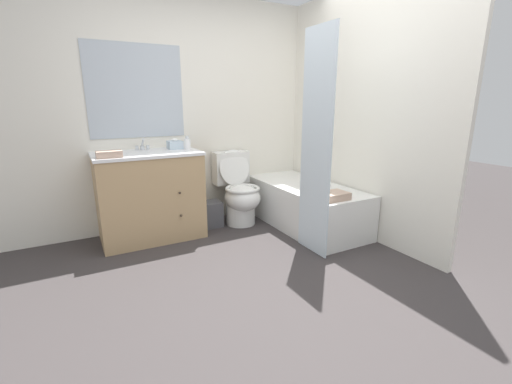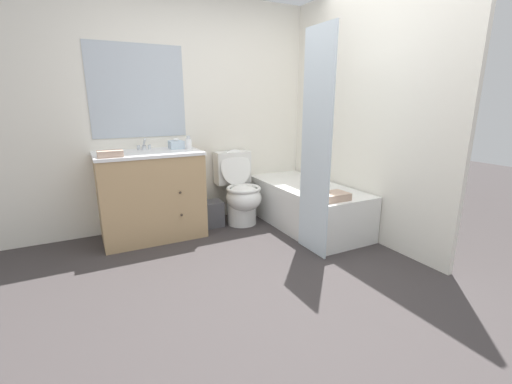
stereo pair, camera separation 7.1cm
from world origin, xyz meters
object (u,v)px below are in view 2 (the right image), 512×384
Objects in this scene: sink_faucet at (144,146)px; bathtub at (306,205)px; wastebasket at (211,214)px; bath_towel_folded at (332,197)px; toilet at (240,192)px; hand_towel_folded at (110,154)px; tissue_box at (176,144)px; soap_dispenser at (189,143)px; vanity_cabinet at (151,194)px.

bathtub is (1.61, -0.67, -0.69)m from sink_faucet.
bath_towel_folded is at bearing -53.13° from wastebasket.
sink_faucet is 1.99m from bath_towel_folded.
toilet reaches higher than bath_towel_folded.
toilet is at bearing 6.76° from hand_towel_folded.
sink_faucet reaches higher than tissue_box.
soap_dispenser is (-1.19, 0.49, 0.72)m from bathtub.
hand_towel_folded is at bearing 154.09° from bath_towel_folded.
soap_dispenser reaches higher than tissue_box.
vanity_cabinet is 1.82m from bath_towel_folded.
wastebasket is at bearing 153.40° from bathtub.
vanity_cabinet is 1.00m from toilet.
vanity_cabinet is 7.39× the size of soap_dispenser.
wastebasket is 2.08× the size of soap_dispenser.
bathtub is at bearing -22.27° from soap_dispenser.
sink_faucet is at bearing 138.94° from bath_towel_folded.
tissue_box is 0.74m from hand_towel_folded.
hand_towel_folded is (-0.36, -0.39, -0.00)m from sink_faucet.
vanity_cabinet is at bearing -179.01° from wastebasket.
bathtub is at bearing 76.19° from bath_towel_folded.
hand_towel_folded is 2.07m from bath_towel_folded.
bath_towel_folded is (-0.15, -0.61, 0.27)m from bathtub.
hand_towel_folded reaches higher than toilet.
vanity_cabinet is at bearing 163.57° from bathtub.
vanity_cabinet is 0.67× the size of bathtub.
vanity_cabinet is 3.18× the size of bath_towel_folded.
toilet is at bearing 114.27° from bath_towel_folded.
soap_dispenser is at bearing 175.06° from toilet.
bathtub is at bearing -16.43° from vanity_cabinet.
tissue_box is at bearing 143.16° from soap_dispenser.
tissue_box is at bearing 23.29° from hand_towel_folded.
sink_faucet is 0.46m from soap_dispenser.
hand_towel_folded is (-1.35, -0.16, 0.56)m from toilet.
hand_towel_folded is (-0.68, -0.29, -0.01)m from tissue_box.
hand_towel_folded is at bearing -151.30° from vanity_cabinet.
tissue_box is 0.68× the size of hand_towel_folded.
bathtub is at bearing -22.42° from sink_faucet.
vanity_cabinet is 1.70m from bathtub.
bathtub is 1.47m from soap_dispenser.
tissue_box is (-0.33, 0.08, 0.80)m from wastebasket.
bath_towel_folded is at bearing -41.06° from sink_faucet.
sink_faucet is 0.33m from tissue_box.
soap_dispenser is (0.11, -0.08, 0.02)m from tissue_box.
tissue_box is at bearing -17.06° from sink_faucet.
hand_towel_folded is 0.67× the size of bath_towel_folded.
toilet is 1.48m from hand_towel_folded.
sink_faucet is 0.17× the size of toilet.
tissue_box reaches higher than vanity_cabinet.
tissue_box is (0.32, -0.10, 0.01)m from sink_faucet.
hand_towel_folded is (-0.79, -0.21, -0.03)m from soap_dispenser.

